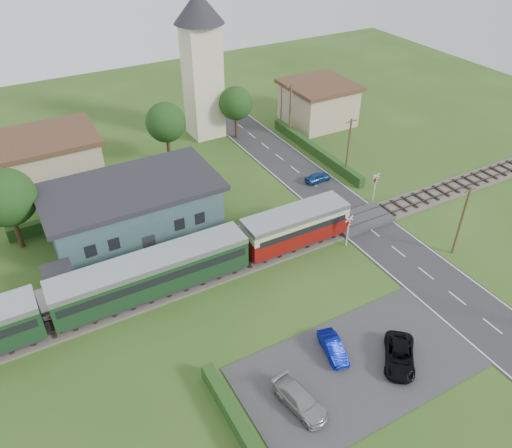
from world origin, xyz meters
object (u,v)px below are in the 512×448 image
house_west (49,159)px  car_park_blue (333,347)px  station_building (133,209)px  pedestrian_near (240,233)px  equipment_hut (60,281)px  crossing_signal_far (375,183)px  train (113,287)px  car_park_dark (400,356)px  house_east (318,103)px  pedestrian_far (88,277)px  crossing_signal_near (348,227)px  car_on_road (318,177)px  car_park_silver (300,400)px  church_tower (201,56)px

house_west → car_park_blue: 37.45m
station_building → pedestrian_near: 10.22m
equipment_hut → crossing_signal_far: bearing=-1.5°
train → crossing_signal_far: size_ratio=13.18×
car_park_dark → pedestrian_near: 18.08m
house_east → pedestrian_far: size_ratio=4.66×
house_west → crossing_signal_near: (21.40, -25.41, -0.65)m
pedestrian_far → house_east: bearing=-82.9°
car_on_road → car_park_blue: bearing=145.6°
house_west → crossing_signal_far: house_west is taller
station_building → crossing_signal_far: (23.60, -6.60, -0.55)m
car_on_road → car_park_silver: bearing=140.8°
crossing_signal_near → pedestrian_near: 9.96m
house_east → pedestrian_near: house_east is taller
crossing_signal_far → pedestrian_far: 29.49m
car_park_dark → car_park_blue: bearing=-177.6°
house_west → crossing_signal_near: size_ratio=3.30×
pedestrian_far → train: bearing=-176.9°
crossing_signal_far → house_east: bearing=71.9°
house_west → car_park_dark: (16.33, -38.08, -2.11)m
house_east → car_park_silver: house_east is taller
train → pedestrian_near: train is taller
crossing_signal_near → pedestrian_far: size_ratio=1.73×
station_building → pedestrian_far: (-5.88, -5.98, -1.30)m
crossing_signal_far → house_west: bearing=144.2°
train → car_on_road: size_ratio=14.24×
house_east → car_park_blue: 40.85m
pedestrian_near → house_east: bearing=-138.4°
station_building → car_park_silver: station_building is taller
church_tower → crossing_signal_far: size_ratio=5.37×
train → house_east: 40.96m
car_park_blue → car_park_silver: (-4.47, -2.52, 0.05)m
pedestrian_near → train: bearing=12.6°
crossing_signal_far → pedestrian_near: bearing=179.0°
station_building → house_east: 32.70m
car_park_blue → station_building: bearing=122.7°
train → crossing_signal_near: (20.94, -2.41, -0.04)m
car_park_blue → car_park_dark: bearing=-26.1°
car_park_silver → house_west: bearing=92.1°
church_tower → car_park_blue: (-7.29, -38.16, -9.59)m
station_building → car_park_blue: 22.61m
station_building → church_tower: 23.89m
house_east → car_park_blue: (-22.29, -34.16, -2.16)m
house_west → car_park_dark: size_ratio=2.48×
equipment_hut → house_east: house_east is taller
station_building → crossing_signal_far: 24.51m
church_tower → crossing_signal_far: (8.60, -23.61, -8.08)m
equipment_hut → house_east: 42.41m
equipment_hut → crossing_signal_near: crossing_signal_near is taller
equipment_hut → car_park_dark: (19.33, -18.28, -1.06)m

